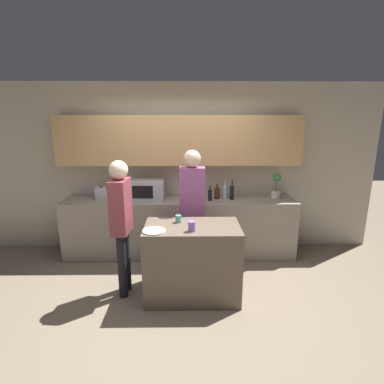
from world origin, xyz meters
name	(u,v)px	position (x,y,z in m)	size (l,w,h in m)	color
ground_plane	(177,305)	(0.00, 0.00, 0.00)	(14.00, 14.00, 0.00)	#7F705B
back_wall	(180,158)	(0.00, 1.66, 1.54)	(6.40, 0.40, 2.70)	beige
back_counter	(180,227)	(0.00, 1.39, 0.46)	(3.60, 0.62, 0.92)	gray
kitchen_island	(192,261)	(0.18, 0.21, 0.46)	(1.14, 0.64, 0.92)	brown
microwave	(148,189)	(-0.50, 1.44, 1.07)	(0.52, 0.39, 0.30)	#B7BABC
toaster	(104,193)	(-1.18, 1.44, 1.01)	(0.26, 0.16, 0.18)	silver
potted_plant	(276,186)	(1.52, 1.44, 1.12)	(0.14, 0.14, 0.40)	silver
bottle_0	(210,195)	(0.47, 1.30, 1.01)	(0.06, 0.06, 0.23)	black
bottle_1	(217,193)	(0.59, 1.40, 1.02)	(0.09, 0.09, 0.24)	#472814
bottle_2	(225,192)	(0.71, 1.43, 1.03)	(0.07, 0.07, 0.29)	silver
bottle_3	(232,192)	(0.81, 1.35, 1.04)	(0.06, 0.06, 0.30)	black
plate_on_island	(154,231)	(-0.25, 0.04, 0.93)	(0.26, 0.26, 0.01)	white
cup_0	(178,219)	(0.01, 0.34, 0.97)	(0.07, 0.07, 0.09)	#50AC9A
cup_1	(192,226)	(0.17, 0.04, 0.98)	(0.08, 0.08, 0.12)	#8E62D0
person_left	(121,217)	(-0.67, 0.28, 1.01)	(0.22, 0.35, 1.69)	black
person_center	(192,201)	(0.19, 0.79, 1.06)	(0.34, 0.23, 1.76)	black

